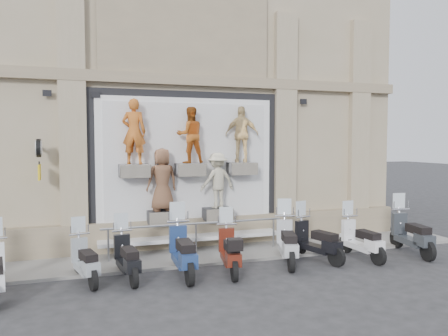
{
  "coord_description": "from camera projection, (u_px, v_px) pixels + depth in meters",
  "views": [
    {
      "loc": [
        -3.03,
        -9.27,
        3.13
      ],
      "look_at": [
        0.77,
        1.9,
        2.39
      ],
      "focal_mm": 35.0,
      "sensor_mm": 36.0,
      "label": 1
    }
  ],
  "objects": [
    {
      "name": "ground",
      "position": [
        219.0,
        278.0,
        9.93
      ],
      "size": [
        90.0,
        90.0,
        0.0
      ],
      "primitive_type": "plane",
      "color": "#29292C",
      "rests_on": "ground"
    },
    {
      "name": "sidewalk",
      "position": [
        195.0,
        254.0,
        11.91
      ],
      "size": [
        16.0,
        2.2,
        0.08
      ],
      "primitive_type": "cube",
      "color": "gray",
      "rests_on": "ground"
    },
    {
      "name": "building",
      "position": [
        160.0,
        63.0,
        16.17
      ],
      "size": [
        14.0,
        8.6,
        12.0
      ],
      "primitive_type": null,
      "color": "tan",
      "rests_on": "ground"
    },
    {
      "name": "shop_vitrine",
      "position": [
        190.0,
        167.0,
        12.39
      ],
      "size": [
        5.6,
        0.83,
        4.3
      ],
      "color": "black",
      "rests_on": "ground"
    },
    {
      "name": "guard_rail",
      "position": [
        196.0,
        239.0,
        11.79
      ],
      "size": [
        5.06,
        0.1,
        0.93
      ],
      "primitive_type": null,
      "color": "#9EA0A5",
      "rests_on": "ground"
    },
    {
      "name": "clock_sign_bracket",
      "position": [
        39.0,
        154.0,
        10.83
      ],
      "size": [
        0.1,
        0.8,
        1.02
      ],
      "color": "black",
      "rests_on": "ground"
    },
    {
      "name": "scooter_c",
      "position": [
        85.0,
        252.0,
        9.6
      ],
      "size": [
        0.88,
        1.78,
        1.39
      ],
      "primitive_type": null,
      "rotation": [
        0.0,
        0.0,
        0.23
      ],
      "color": "gray",
      "rests_on": "ground"
    },
    {
      "name": "scooter_d",
      "position": [
        127.0,
        248.0,
        9.8
      ],
      "size": [
        0.7,
        1.81,
        1.43
      ],
      "primitive_type": null,
      "rotation": [
        0.0,
        0.0,
        0.11
      ],
      "color": "black",
      "rests_on": "ground"
    },
    {
      "name": "scooter_e",
      "position": [
        183.0,
        241.0,
        10.06
      ],
      "size": [
        0.67,
        2.04,
        1.64
      ],
      "primitive_type": null,
      "rotation": [
        0.0,
        0.0,
        -0.04
      ],
      "color": "navy",
      "rests_on": "ground"
    },
    {
      "name": "scooter_f",
      "position": [
        230.0,
        242.0,
        10.31
      ],
      "size": [
        0.87,
        1.9,
        1.49
      ],
      "primitive_type": null,
      "rotation": [
        0.0,
        0.0,
        -0.19
      ],
      "color": "#4E180D",
      "rests_on": "ground"
    },
    {
      "name": "scooter_g",
      "position": [
        287.0,
        233.0,
        11.06
      ],
      "size": [
        1.19,
        2.04,
        1.59
      ],
      "primitive_type": null,
      "rotation": [
        0.0,
        0.0,
        -0.34
      ],
      "color": "#A1A3A8",
      "rests_on": "ground"
    },
    {
      "name": "scooter_h",
      "position": [
        317.0,
        232.0,
        11.36
      ],
      "size": [
        0.99,
        1.93,
        1.5
      ],
      "primitive_type": null,
      "rotation": [
        0.0,
        0.0,
        0.26
      ],
      "color": "black",
      "rests_on": "ground"
    },
    {
      "name": "scooter_i",
      "position": [
        361.0,
        231.0,
        11.54
      ],
      "size": [
        0.6,
        1.84,
        1.48
      ],
      "primitive_type": null,
      "rotation": [
        0.0,
        0.0,
        0.04
      ],
      "color": "silver",
      "rests_on": "ground"
    },
    {
      "name": "scooter_j",
      "position": [
        412.0,
        225.0,
        12.0
      ],
      "size": [
        0.88,
        2.06,
        1.62
      ],
      "primitive_type": null,
      "rotation": [
        0.0,
        0.0,
        -0.15
      ],
      "color": "#282C31",
      "rests_on": "ground"
    }
  ]
}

